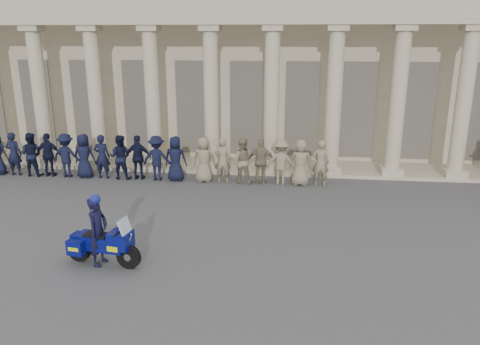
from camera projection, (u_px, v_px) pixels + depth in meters
name	position (u px, v px, depth m)	size (l,w,h in m)	color
ground	(210.00, 251.00, 13.29)	(90.00, 90.00, 0.00)	#414143
building	(255.00, 60.00, 26.05)	(40.00, 12.50, 9.00)	tan
officer_rank	(129.00, 157.00, 19.66)	(16.41, 0.72, 1.90)	black
motorcycle	(103.00, 244.00, 12.34)	(2.16, 1.00, 1.39)	black
rider	(98.00, 230.00, 12.26)	(0.56, 0.75, 1.97)	black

